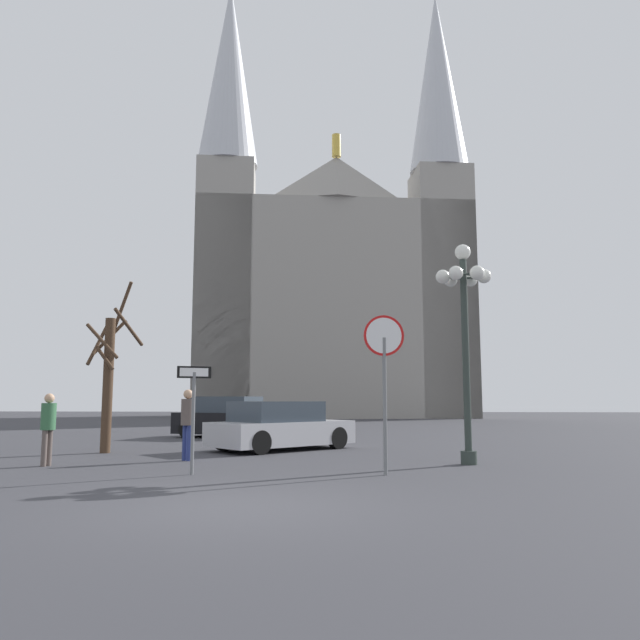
# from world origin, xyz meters

# --- Properties ---
(ground_plane) EXTENTS (120.00, 120.00, 0.00)m
(ground_plane) POSITION_xyz_m (0.00, 0.00, 0.00)
(ground_plane) COLOR #38383D
(cathedral) EXTENTS (22.77, 14.42, 36.04)m
(cathedral) POSITION_xyz_m (-0.47, 40.97, 11.04)
(cathedral) COLOR gray
(cathedral) RESTS_ON ground
(stop_sign) EXTENTS (0.81, 0.19, 3.13)m
(stop_sign) POSITION_xyz_m (2.20, 3.65, 2.21)
(stop_sign) COLOR slate
(stop_sign) RESTS_ON ground
(one_way_arrow_sign) EXTENTS (0.62, 0.33, 2.12)m
(one_way_arrow_sign) POSITION_xyz_m (-1.58, 3.50, 1.36)
(one_way_arrow_sign) COLOR slate
(one_way_arrow_sign) RESTS_ON ground
(street_lamp) EXTENTS (1.29, 1.16, 5.08)m
(street_lamp) POSITION_xyz_m (4.16, 5.71, 3.47)
(street_lamp) COLOR #2D3833
(street_lamp) RESTS_ON ground
(bare_tree) EXTENTS (1.43, 1.42, 4.79)m
(bare_tree) POSITION_xyz_m (-5.24, 8.08, 2.15)
(bare_tree) COLOR #473323
(bare_tree) RESTS_ON ground
(parked_car_near_silver) EXTENTS (4.27, 4.31, 1.39)m
(parked_car_near_silver) POSITION_xyz_m (-0.60, 9.35, 0.66)
(parked_car_near_silver) COLOR #B7B7BC
(parked_car_near_silver) RESTS_ON ground
(parked_car_far_black) EXTENTS (4.51, 2.92, 1.55)m
(parked_car_far_black) POSITION_xyz_m (-3.25, 14.87, 0.73)
(parked_car_far_black) COLOR black
(parked_car_far_black) RESTS_ON ground
(pedestrian_walking) EXTENTS (0.32, 0.32, 1.59)m
(pedestrian_walking) POSITION_xyz_m (-5.19, 4.77, 0.95)
(pedestrian_walking) COLOR #594C47
(pedestrian_walking) RESTS_ON ground
(pedestrian_standing) EXTENTS (0.32, 0.32, 1.69)m
(pedestrian_standing) POSITION_xyz_m (-2.44, 6.14, 1.03)
(pedestrian_standing) COLOR navy
(pedestrian_standing) RESTS_ON ground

